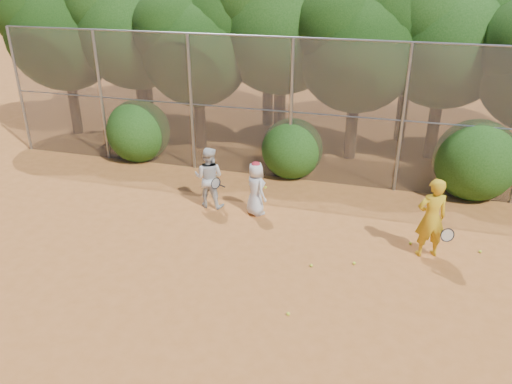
% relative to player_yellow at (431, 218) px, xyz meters
% --- Properties ---
extents(ground, '(80.00, 80.00, 0.00)m').
position_rel_player_yellow_xyz_m(ground, '(-2.79, -2.69, -0.90)').
color(ground, '#A65B25').
rests_on(ground, ground).
extents(fence_back, '(20.05, 0.09, 4.03)m').
position_rel_player_yellow_xyz_m(fence_back, '(-2.91, 3.31, 1.15)').
color(fence_back, gray).
rests_on(fence_back, ground).
extents(tree_0, '(4.38, 3.81, 6.00)m').
position_rel_player_yellow_xyz_m(tree_0, '(-12.23, 5.34, 3.03)').
color(tree_0, black).
rests_on(tree_0, ground).
extents(tree_1, '(4.64, 4.03, 6.35)m').
position_rel_player_yellow_xyz_m(tree_1, '(-9.73, 5.85, 3.27)').
color(tree_1, black).
rests_on(tree_1, ground).
extents(tree_2, '(3.99, 3.47, 5.47)m').
position_rel_player_yellow_xyz_m(tree_2, '(-7.24, 5.14, 2.69)').
color(tree_2, black).
rests_on(tree_2, ground).
extents(tree_3, '(4.89, 4.26, 6.70)m').
position_rel_player_yellow_xyz_m(tree_3, '(-4.73, 6.15, 3.50)').
color(tree_3, black).
rests_on(tree_3, ground).
extents(tree_4, '(4.19, 3.64, 5.73)m').
position_rel_player_yellow_xyz_m(tree_4, '(-2.24, 5.54, 2.86)').
color(tree_4, black).
rests_on(tree_4, ground).
extents(tree_5, '(4.51, 3.92, 6.17)m').
position_rel_player_yellow_xyz_m(tree_5, '(0.27, 6.35, 3.15)').
color(tree_5, black).
rests_on(tree_5, ground).
extents(tree_9, '(4.83, 4.20, 6.62)m').
position_rel_player_yellow_xyz_m(tree_9, '(-10.73, 8.15, 3.44)').
color(tree_9, black).
rests_on(tree_9, ground).
extents(tree_11, '(4.64, 4.03, 6.35)m').
position_rel_player_yellow_xyz_m(tree_11, '(-0.73, 7.95, 3.27)').
color(tree_11, black).
rests_on(tree_11, ground).
extents(bush_0, '(2.00, 2.00, 2.00)m').
position_rel_player_yellow_xyz_m(bush_0, '(-8.79, 3.61, 0.10)').
color(bush_0, '#194110').
rests_on(bush_0, ground).
extents(bush_1, '(1.80, 1.80, 1.80)m').
position_rel_player_yellow_xyz_m(bush_1, '(-3.79, 3.61, 0.00)').
color(bush_1, '#194110').
rests_on(bush_1, ground).
extents(bush_2, '(2.20, 2.20, 2.20)m').
position_rel_player_yellow_xyz_m(bush_2, '(1.21, 3.61, 0.20)').
color(bush_2, '#194110').
rests_on(bush_2, ground).
extents(player_yellow, '(0.89, 0.64, 1.80)m').
position_rel_player_yellow_xyz_m(player_yellow, '(0.00, 0.00, 0.00)').
color(player_yellow, gold).
rests_on(player_yellow, ground).
extents(player_teen, '(0.79, 0.78, 1.40)m').
position_rel_player_yellow_xyz_m(player_teen, '(-4.10, 0.85, -0.20)').
color(player_teen, silver).
rests_on(player_teen, ground).
extents(player_white, '(0.87, 0.76, 1.60)m').
position_rel_player_yellow_xyz_m(player_white, '(-5.37, 0.94, -0.10)').
color(player_white, silver).
rests_on(player_white, ground).
extents(ball_0, '(0.07, 0.07, 0.07)m').
position_rel_player_yellow_xyz_m(ball_0, '(-1.45, -0.83, -0.86)').
color(ball_0, '#BFD326').
rests_on(ball_0, ground).
extents(ball_1, '(0.07, 0.07, 0.07)m').
position_rel_player_yellow_xyz_m(ball_1, '(1.15, 0.41, -0.86)').
color(ball_1, '#BFD326').
rests_on(ball_1, ground).
extents(ball_2, '(0.07, 0.07, 0.07)m').
position_rel_player_yellow_xyz_m(ball_2, '(-2.41, -2.85, -0.86)').
color(ball_2, '#BFD326').
rests_on(ball_2, ground).
extents(ball_4, '(0.07, 0.07, 0.07)m').
position_rel_player_yellow_xyz_m(ball_4, '(-2.30, -1.17, -0.86)').
color(ball_4, '#BFD326').
rests_on(ball_4, ground).
extents(ball_5, '(0.07, 0.07, 0.07)m').
position_rel_player_yellow_xyz_m(ball_5, '(-0.32, 0.35, -0.86)').
color(ball_5, '#BFD326').
rests_on(ball_5, ground).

